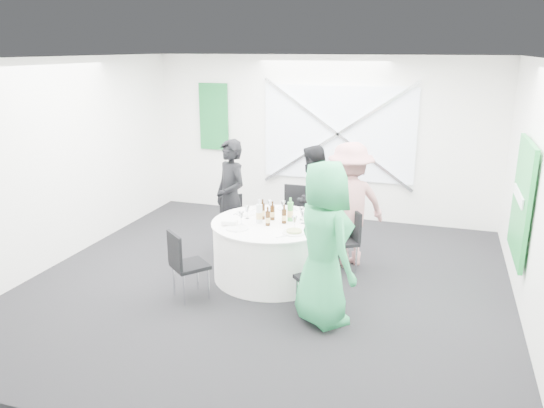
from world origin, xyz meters
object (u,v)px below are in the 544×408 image
(person_man_back_left, at_px, (231,198))
(person_woman_pink, at_px, (349,205))
(clear_water_bottle, at_px, (259,214))
(person_woman_green, at_px, (324,244))
(green_water_bottle, at_px, (290,212))
(chair_back_left, at_px, (235,220))
(chair_front_right, at_px, (319,275))
(chair_back, at_px, (295,213))
(chair_back_right, at_px, (348,236))
(person_man_back, at_px, (312,198))
(banquet_table, at_px, (272,249))
(chair_front_left, at_px, (184,261))

(person_man_back_left, relative_size, person_woman_pink, 0.98)
(clear_water_bottle, bearing_deg, person_woman_green, -39.83)
(green_water_bottle, bearing_deg, person_man_back_left, 153.62)
(person_man_back_left, relative_size, person_woman_green, 0.93)
(chair_back_left, bearing_deg, clear_water_bottle, -98.79)
(person_woman_green, bearing_deg, chair_front_right, -12.15)
(chair_front_right, bearing_deg, chair_back_left, -88.15)
(chair_back, relative_size, person_woman_green, 0.53)
(person_woman_green, bearing_deg, chair_back_left, 2.35)
(chair_back_left, height_order, person_man_back_left, person_man_back_left)
(person_man_back_left, distance_m, green_water_bottle, 1.16)
(chair_back_right, relative_size, person_woman_pink, 0.48)
(chair_back, height_order, person_woman_green, person_woman_green)
(person_woman_pink, bearing_deg, green_water_bottle, 3.06)
(chair_back_right, height_order, person_man_back, person_man_back)
(person_man_back, bearing_deg, chair_back, -47.89)
(banquet_table, xyz_separation_m, chair_back, (0.03, 1.05, 0.19))
(person_woman_pink, distance_m, clear_water_bottle, 1.30)
(chair_front_right, distance_m, person_woman_pink, 1.62)
(chair_back_right, bearing_deg, person_man_back_left, -123.92)
(person_man_back_left, bearing_deg, chair_front_left, -51.54)
(person_man_back_left, xyz_separation_m, person_woman_pink, (1.69, 0.10, 0.02))
(chair_front_left, distance_m, green_water_bottle, 1.51)
(banquet_table, xyz_separation_m, clear_water_bottle, (-0.14, -0.09, 0.50))
(person_man_back, relative_size, clear_water_bottle, 5.10)
(clear_water_bottle, bearing_deg, person_man_back_left, 133.56)
(person_woman_pink, bearing_deg, banquet_table, 0.00)
(chair_back_right, bearing_deg, banquet_table, -90.00)
(chair_back_right, bearing_deg, person_woman_green, -31.06)
(chair_back, bearing_deg, banquet_table, -90.00)
(chair_back_left, distance_m, chair_back_right, 1.72)
(chair_back_right, xyz_separation_m, clear_water_bottle, (-1.04, -0.62, 0.40))
(chair_back_left, xyz_separation_m, clear_water_bottle, (0.67, -0.82, 0.40))
(person_man_back, bearing_deg, clear_water_bottle, -5.30)
(person_woman_pink, bearing_deg, chair_front_left, 5.14)
(chair_front_right, distance_m, person_woman_green, 0.43)
(banquet_table, height_order, chair_front_right, chair_front_right)
(chair_front_left, distance_m, person_man_back_left, 1.61)
(banquet_table, bearing_deg, green_water_bottle, 28.53)
(person_man_back, xyz_separation_m, green_water_bottle, (-0.03, -1.06, 0.10))
(chair_front_left, xyz_separation_m, green_water_bottle, (1.00, 1.06, 0.39))
(chair_front_left, xyz_separation_m, clear_water_bottle, (0.65, 0.86, 0.38))
(chair_back_right, distance_m, chair_front_left, 2.24)
(person_man_back_left, bearing_deg, chair_back_right, 34.14)
(chair_back, height_order, chair_back_right, chair_back)
(chair_back, bearing_deg, person_woman_green, -65.19)
(person_woman_pink, xyz_separation_m, clear_water_bottle, (-1.01, -0.82, 0.02))
(chair_front_right, relative_size, person_man_back, 0.54)
(green_water_bottle, bearing_deg, clear_water_bottle, -149.97)
(person_woman_pink, height_order, clear_water_bottle, person_woman_pink)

